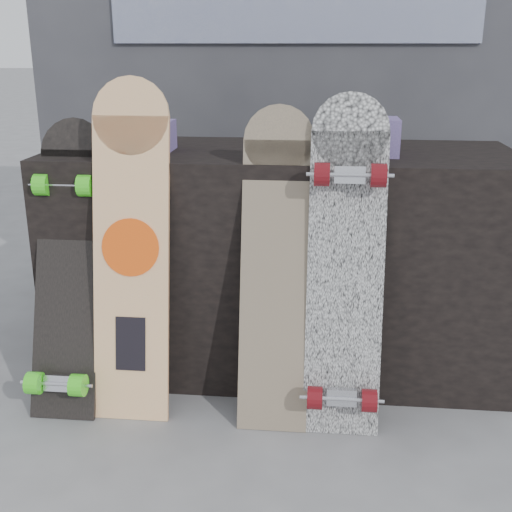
# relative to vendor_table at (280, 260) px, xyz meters

# --- Properties ---
(ground) EXTENTS (60.00, 60.00, 0.00)m
(ground) POSITION_rel_vendor_table_xyz_m (0.00, -0.50, -0.40)
(ground) COLOR slate
(ground) RESTS_ON ground
(vendor_table) EXTENTS (1.60, 0.60, 0.80)m
(vendor_table) POSITION_rel_vendor_table_xyz_m (0.00, 0.00, 0.00)
(vendor_table) COLOR black
(vendor_table) RESTS_ON ground
(booth) EXTENTS (2.40, 0.22, 2.20)m
(booth) POSITION_rel_vendor_table_xyz_m (0.00, 0.85, 0.70)
(booth) COLOR #37373C
(booth) RESTS_ON ground
(merch_box_purple) EXTENTS (0.18, 0.12, 0.10)m
(merch_box_purple) POSITION_rel_vendor_table_xyz_m (-0.46, -0.04, 0.45)
(merch_box_purple) COLOR navy
(merch_box_purple) RESTS_ON vendor_table
(merch_box_small) EXTENTS (0.14, 0.14, 0.12)m
(merch_box_small) POSITION_rel_vendor_table_xyz_m (0.31, -0.08, 0.46)
(merch_box_small) COLOR navy
(merch_box_small) RESTS_ON vendor_table
(merch_box_flat) EXTENTS (0.22, 0.10, 0.06)m
(merch_box_flat) POSITION_rel_vendor_table_xyz_m (0.14, 0.12, 0.43)
(merch_box_flat) COLOR #D1B78C
(merch_box_flat) RESTS_ON vendor_table
(longboard_geisha) EXTENTS (0.24, 0.23, 1.06)m
(longboard_geisha) POSITION_rel_vendor_table_xyz_m (-0.44, -0.35, 0.16)
(longboard_geisha) COLOR beige
(longboard_geisha) RESTS_ON ground
(longboard_celtic) EXTENTS (0.22, 0.26, 0.98)m
(longboard_celtic) POSITION_rel_vendor_table_xyz_m (0.01, -0.35, 0.12)
(longboard_celtic) COLOR tan
(longboard_celtic) RESTS_ON ground
(longboard_cascadia) EXTENTS (0.23, 0.30, 1.02)m
(longboard_cascadia) POSITION_rel_vendor_table_xyz_m (0.22, -0.38, 0.12)
(longboard_cascadia) COLOR white
(longboard_cascadia) RESTS_ON ground
(skateboard_dark) EXTENTS (0.21, 0.39, 0.92)m
(skateboard_dark) POSITION_rel_vendor_table_xyz_m (-0.67, -0.33, 0.08)
(skateboard_dark) COLOR black
(skateboard_dark) RESTS_ON ground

